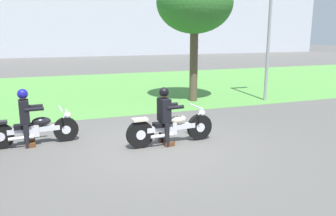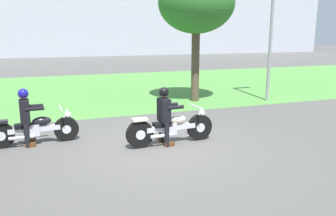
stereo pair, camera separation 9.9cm
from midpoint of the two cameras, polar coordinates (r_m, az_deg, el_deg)
The scene contains 8 objects.
ground at distance 8.16m, azimuth -0.96°, elevation -6.46°, with size 120.00×120.00×0.00m, color #565451.
grass_verge at distance 16.97m, azimuth -11.17°, elevation 3.23°, with size 60.00×12.00×0.01m, color #549342.
motorcycle_lead at distance 8.26m, azimuth 0.86°, elevation -3.35°, with size 2.25×0.66×0.89m.
rider_lead at distance 8.09m, azimuth -0.22°, elevation -0.58°, with size 0.56×0.48×1.41m.
motorcycle_follow at distance 8.80m, azimuth -21.17°, elevation -3.34°, with size 2.09×0.66×0.86m.
rider_follow at distance 8.70m, azimuth -22.49°, elevation -0.72°, with size 0.56×0.48×1.38m.
tree_roadside at distance 13.46m, azimuth 5.01°, elevation 17.12°, with size 2.91×2.91×4.96m.
streetlight_pole at distance 14.17m, azimuth 17.78°, elevation 16.34°, with size 0.96×0.20×6.05m.
Camera 2 is at (-2.45, -7.33, 2.64)m, focal length 36.30 mm.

